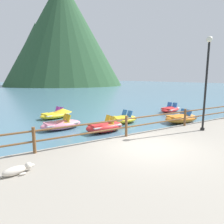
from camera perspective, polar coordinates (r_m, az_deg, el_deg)
name	(u,v)px	position (r m, az deg, el deg)	size (l,w,h in m)	color
ground_plane	(20,92)	(46.07, -24.73, 5.13)	(200.00, 200.00, 0.00)	#477084
promenade_dock	(198,174)	(6.82, 23.18, -15.84)	(28.00, 8.00, 0.40)	gray
dock_railing	(126,124)	(9.10, 4.08, -3.44)	(23.92, 0.12, 0.95)	brown
lamp_post	(207,76)	(10.94, 25.30, 9.25)	(0.28, 0.28, 4.57)	black
dog_resting	(17,170)	(6.36, -25.35, -14.68)	(1.08, 0.42, 0.26)	beige
pedal_boat_0	(181,118)	(14.47, 19.08, -1.68)	(2.67, 1.53, 0.90)	orange
pedal_boat_1	(123,119)	(13.69, 3.13, -2.00)	(2.29, 1.54, 0.83)	yellow
pedal_boat_2	(170,109)	(18.62, 16.20, 0.76)	(2.84, 2.02, 0.82)	red
pedal_boat_4	(104,127)	(11.38, -2.15, -4.16)	(2.36, 1.24, 0.90)	red
pedal_boat_5	(61,123)	(12.32, -14.26, -2.97)	(2.55, 1.31, 1.25)	pink
pedal_boat_6	(55,115)	(15.74, -15.86, -0.79)	(2.71, 1.89, 0.84)	yellow
cliff_headland	(59,37)	(83.08, -14.80, 20.02)	(43.93, 43.93, 38.76)	#284C2D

